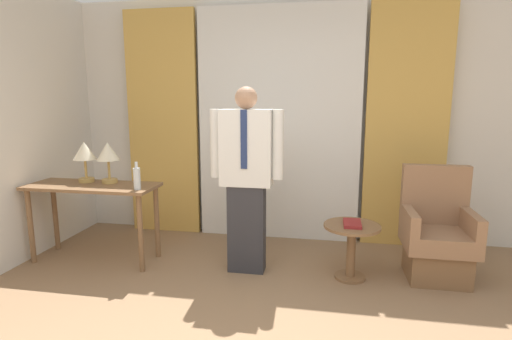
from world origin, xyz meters
TOP-DOWN VIEW (x-y plane):
  - wall_back at (0.00, 2.96)m, footprint 10.00×0.06m
  - curtain_sheer_center at (0.00, 2.83)m, footprint 1.80×0.06m
  - curtain_drape_left at (-1.36, 2.83)m, footprint 0.84×0.06m
  - curtain_drape_right at (1.36, 2.83)m, footprint 0.84×0.06m
  - desk at (-1.69, 1.84)m, footprint 1.26×0.48m
  - table_lamp_left at (-1.82, 1.95)m, footprint 0.22×0.22m
  - table_lamp_right at (-1.56, 1.95)m, footprint 0.22×0.22m
  - bottle_near_edge at (-1.16, 1.73)m, footprint 0.06×0.06m
  - person at (-0.16, 1.87)m, footprint 0.67×0.22m
  - armchair at (1.54, 2.03)m, footprint 0.58×0.55m
  - side_table at (0.78, 1.86)m, footprint 0.50×0.50m
  - book at (0.78, 1.85)m, footprint 0.15×0.24m

SIDE VIEW (x-z plane):
  - side_table at x=0.78m, z-range 0.09..0.59m
  - armchair at x=1.54m, z-range -0.13..0.86m
  - book at x=0.78m, z-range 0.50..0.53m
  - desk at x=-1.69m, z-range 0.26..1.03m
  - bottle_near_edge at x=-1.16m, z-range 0.75..1.00m
  - person at x=-0.16m, z-range 0.07..1.77m
  - table_lamp_left at x=-1.82m, z-range 0.85..1.26m
  - table_lamp_right at x=-1.56m, z-range 0.85..1.26m
  - curtain_sheer_center at x=0.00m, z-range 0.00..2.58m
  - curtain_drape_left at x=-1.36m, z-range 0.00..2.58m
  - curtain_drape_right at x=1.36m, z-range 0.00..2.58m
  - wall_back at x=0.00m, z-range 0.00..2.70m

